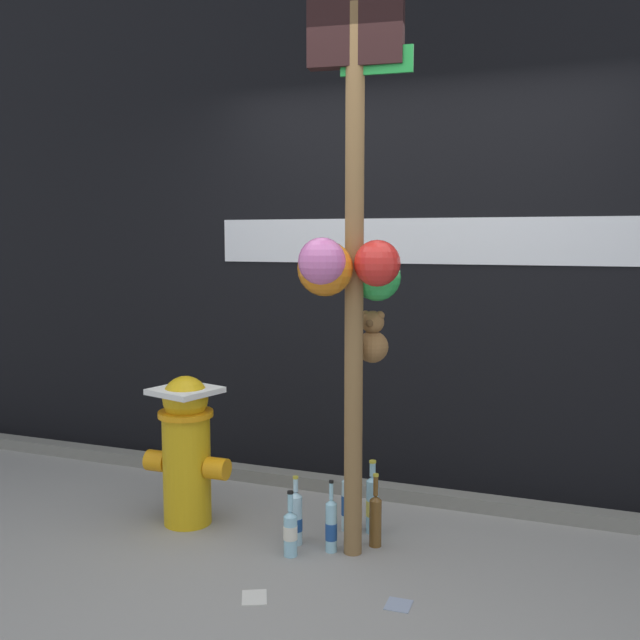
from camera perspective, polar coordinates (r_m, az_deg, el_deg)
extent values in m
plane|color=gray|center=(3.41, 1.64, -20.42)|extent=(14.00, 14.00, 0.00)
cube|color=black|center=(4.50, 8.21, 10.71)|extent=(10.00, 0.20, 3.76)
cube|color=silver|center=(4.31, 13.71, 6.08)|extent=(3.53, 0.01, 0.27)
cube|color=slate|center=(4.41, 6.75, -13.49)|extent=(8.00, 0.12, 0.08)
cylinder|color=olive|center=(3.41, 2.72, 2.40)|extent=(0.09, 0.09, 2.60)
cube|color=#198C33|center=(3.46, 4.49, 19.78)|extent=(0.34, 0.04, 0.12)
cube|color=black|center=(3.53, 2.83, 22.20)|extent=(0.45, 0.14, 0.36)
sphere|color=orange|center=(3.33, 0.41, 4.11)|extent=(0.26, 0.26, 0.26)
sphere|color=#D66BB2|center=(3.25, 0.15, 4.66)|extent=(0.22, 0.22, 0.22)
sphere|color=red|center=(3.34, 4.55, 4.50)|extent=(0.22, 0.22, 0.22)
sphere|color=green|center=(3.48, 4.54, 3.39)|extent=(0.23, 0.23, 0.23)
sphere|color=brown|center=(3.54, 4.18, -2.13)|extent=(0.16, 0.16, 0.16)
sphere|color=brown|center=(3.52, 4.19, -0.18)|extent=(0.11, 0.11, 0.11)
sphere|color=brown|center=(3.53, 3.62, 0.39)|extent=(0.05, 0.05, 0.05)
sphere|color=brown|center=(3.51, 4.77, 0.35)|extent=(0.05, 0.05, 0.05)
sphere|color=brown|center=(3.48, 3.96, -0.27)|extent=(0.04, 0.04, 0.04)
cylinder|color=gold|center=(4.04, -10.49, -11.59)|extent=(0.26, 0.26, 0.59)
cylinder|color=orange|center=(3.95, -10.58, -7.30)|extent=(0.30, 0.30, 0.03)
sphere|color=gold|center=(3.94, -10.61, -6.14)|extent=(0.24, 0.24, 0.24)
cylinder|color=orange|center=(4.13, -12.75, -10.82)|extent=(0.12, 0.12, 0.12)
cylinder|color=orange|center=(3.94, -8.14, -11.56)|extent=(0.12, 0.12, 0.12)
cube|color=white|center=(3.93, -10.62, -5.53)|extent=(0.38, 0.38, 0.03)
cylinder|color=#93CCE0|center=(3.70, 0.89, -16.11)|extent=(0.06, 0.06, 0.24)
cone|color=#93CCE0|center=(3.65, 0.90, -14.17)|extent=(0.06, 0.06, 0.02)
cylinder|color=#93CCE0|center=(3.63, 0.90, -13.39)|extent=(0.02, 0.02, 0.08)
cylinder|color=#1E478C|center=(3.70, 0.89, -16.38)|extent=(0.06, 0.06, 0.09)
cylinder|color=black|center=(3.61, 0.90, -12.68)|extent=(0.02, 0.02, 0.01)
cylinder|color=#B2DBEA|center=(3.93, 2.17, -14.49)|extent=(0.06, 0.06, 0.27)
cone|color=#B2DBEA|center=(3.88, 2.18, -12.46)|extent=(0.06, 0.06, 0.02)
cylinder|color=#B2DBEA|center=(3.87, 2.18, -11.93)|extent=(0.02, 0.02, 0.05)
cylinder|color=#1E478C|center=(3.93, 2.17, -14.43)|extent=(0.06, 0.06, 0.11)
cylinder|color=black|center=(3.86, 2.18, -11.47)|extent=(0.03, 0.03, 0.01)
cylinder|color=#B2DBEA|center=(3.78, -1.93, -15.56)|extent=(0.07, 0.07, 0.25)
cone|color=#B2DBEA|center=(3.73, -1.94, -13.60)|extent=(0.07, 0.07, 0.03)
cylinder|color=#B2DBEA|center=(3.71, -1.94, -12.92)|extent=(0.02, 0.02, 0.07)
cylinder|color=#1E478C|center=(3.79, -1.93, -15.86)|extent=(0.07, 0.07, 0.07)
cylinder|color=gold|center=(3.70, -1.95, -12.35)|extent=(0.03, 0.03, 0.01)
cylinder|color=#93CCE0|center=(3.91, 4.16, -14.53)|extent=(0.06, 0.06, 0.28)
cone|color=#93CCE0|center=(3.86, 4.18, -12.40)|extent=(0.06, 0.06, 0.03)
cylinder|color=#93CCE0|center=(3.84, 4.19, -11.71)|extent=(0.03, 0.03, 0.07)
cylinder|color=#D8C64C|center=(3.91, 4.16, -14.62)|extent=(0.07, 0.07, 0.08)
cylinder|color=gold|center=(3.83, 4.19, -11.12)|extent=(0.04, 0.04, 0.01)
cylinder|color=#93CCE0|center=(3.66, -2.36, -16.71)|extent=(0.07, 0.07, 0.20)
cone|color=#93CCE0|center=(3.62, -2.36, -15.06)|extent=(0.07, 0.07, 0.03)
cylinder|color=#93CCE0|center=(3.60, -2.37, -14.22)|extent=(0.03, 0.03, 0.09)
cylinder|color=silver|center=(3.65, -2.36, -16.45)|extent=(0.07, 0.07, 0.07)
cylinder|color=black|center=(3.58, -2.37, -13.47)|extent=(0.03, 0.03, 0.01)
cylinder|color=brown|center=(3.77, 4.41, -15.74)|extent=(0.06, 0.06, 0.24)
cone|color=brown|center=(3.72, 4.42, -13.86)|extent=(0.06, 0.06, 0.02)
cylinder|color=brown|center=(3.70, 4.43, -12.96)|extent=(0.03, 0.03, 0.10)
cylinder|color=gold|center=(3.68, 4.44, -12.14)|extent=(0.03, 0.03, 0.01)
cube|color=silver|center=(3.34, -5.22, -21.00)|extent=(0.15, 0.17, 0.01)
cube|color=#8C99B2|center=(3.29, 6.24, -21.48)|extent=(0.11, 0.12, 0.01)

